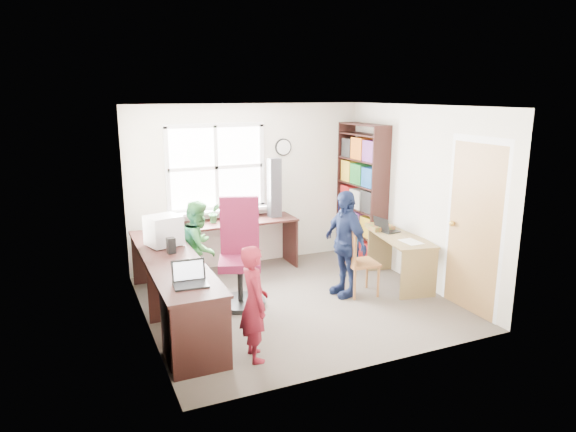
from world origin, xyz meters
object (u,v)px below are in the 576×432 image
at_px(potted_plant, 214,213).
at_px(person_navy, 345,243).
at_px(wooden_chair, 357,259).
at_px(crt_monitor, 164,231).
at_px(person_green, 199,247).
at_px(laptop_left, 190,279).
at_px(cd_tower, 274,188).
at_px(bookshelf, 362,196).
at_px(l_desk, 198,291).
at_px(right_desk, 401,249).
at_px(swivel_chair, 240,259).
at_px(laptop_right, 385,228).
at_px(person_red, 254,303).

height_order(potted_plant, person_navy, person_navy).
bearing_deg(wooden_chair, crt_monitor, 169.79).
bearing_deg(person_green, laptop_left, -165.77).
bearing_deg(laptop_left, person_navy, 23.98).
bearing_deg(person_navy, cd_tower, -171.60).
relative_size(crt_monitor, laptop_left, 1.32).
xyz_separation_m(bookshelf, laptop_left, (-3.15, -1.98, -0.20)).
xyz_separation_m(l_desk, cd_tower, (1.61, 1.72, 0.73)).
relative_size(right_desk, wooden_chair, 1.39).
relative_size(l_desk, wooden_chair, 3.34).
relative_size(swivel_chair, wooden_chair, 1.48).
xyz_separation_m(swivel_chair, wooden_chair, (1.45, -0.36, -0.09)).
height_order(wooden_chair, crt_monitor, crt_monitor).
bearing_deg(person_navy, laptop_right, 106.73).
relative_size(cd_tower, person_red, 0.76).
distance_m(swivel_chair, person_green, 0.66).
xyz_separation_m(bookshelf, wooden_chair, (-0.84, -1.28, -0.52)).
bearing_deg(wooden_chair, person_green, 160.01).
relative_size(right_desk, person_red, 1.06).
xyz_separation_m(laptop_right, potted_plant, (-2.14, 1.10, 0.18)).
bearing_deg(l_desk, wooden_chair, 5.20).
distance_m(l_desk, bookshelf, 3.35).
height_order(cd_tower, person_green, cd_tower).
relative_size(l_desk, laptop_left, 8.55).
relative_size(wooden_chair, person_navy, 0.64).
bearing_deg(crt_monitor, laptop_right, -21.82).
bearing_deg(potted_plant, cd_tower, 0.10).
height_order(wooden_chair, potted_plant, potted_plant).
bearing_deg(l_desk, person_navy, 7.59).
relative_size(potted_plant, person_navy, 0.20).
bearing_deg(bookshelf, l_desk, -153.57).
relative_size(swivel_chair, person_green, 1.07).
distance_m(laptop_right, person_red, 2.86).
xyz_separation_m(wooden_chair, person_navy, (-0.14, 0.07, 0.21)).
relative_size(wooden_chair, cd_tower, 1.01).
distance_m(wooden_chair, person_red, 2.04).
distance_m(l_desk, laptop_left, 0.65).
bearing_deg(potted_plant, right_desk, -32.76).
bearing_deg(person_red, crt_monitor, 21.24).
relative_size(l_desk, right_desk, 2.40).
bearing_deg(laptop_right, swivel_chair, 85.21).
bearing_deg(person_green, cd_tower, -33.04).
height_order(l_desk, right_desk, l_desk).
bearing_deg(bookshelf, person_red, -138.65).
relative_size(wooden_chair, person_red, 0.76).
xyz_separation_m(crt_monitor, person_green, (0.48, 0.22, -0.33)).
height_order(laptop_right, cd_tower, cd_tower).
relative_size(l_desk, laptop_right, 8.85).
relative_size(bookshelf, wooden_chair, 2.38).
xyz_separation_m(crt_monitor, laptop_left, (-0.01, -1.39, -0.14)).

